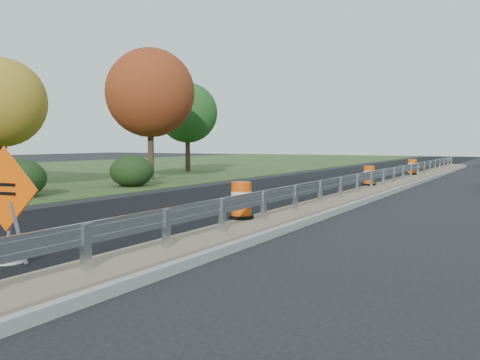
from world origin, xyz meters
The scene contains 14 objects.
ground centered at (0.00, 0.00, 0.00)m, with size 140.00×140.00×0.00m, color black.
grass_verge_near centered at (-24.00, 10.00, 0.01)m, with size 30.00×120.00×0.03m, color #24401B.
milled_overlay centered at (-4.40, 10.00, 0.01)m, with size 7.20×120.00×0.01m, color black.
median centered at (0.00, 8.00, 0.11)m, with size 1.60×55.00×0.23m.
guardrail centered at (0.00, 9.00, 0.73)m, with size 0.10×46.15×0.72m.
hedge_mid centered at (-11.50, 0.00, 0.76)m, with size 2.09×2.09×1.52m, color black.
hedge_north centered at (-11.00, 6.00, 0.76)m, with size 2.09×2.09×1.52m, color black.
tree_near_yellow centered at (-15.00, 2.00, 3.89)m, with size 3.96×3.96×5.88m.
tree_near_red centered at (-13.00, 10.00, 4.86)m, with size 4.95×4.95×7.35m.
tree_near_back centered at (-16.00, 18.00, 4.21)m, with size 4.29×4.29×6.37m.
caution_sign centered at (-2.33, -7.58, 0.53)m, with size 1.50×0.63×2.07m.
barrel_median_near centered at (-0.55, -2.15, 0.67)m, with size 0.63×0.63×0.92m.
barrel_median_mid centered at (-0.55, 9.62, 0.64)m, with size 0.59×0.59×0.86m.
barrel_median_far centered at (-0.43, 18.50, 0.66)m, with size 0.61×0.61×0.90m.
Camera 1 is at (5.84, -13.80, 2.15)m, focal length 40.00 mm.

